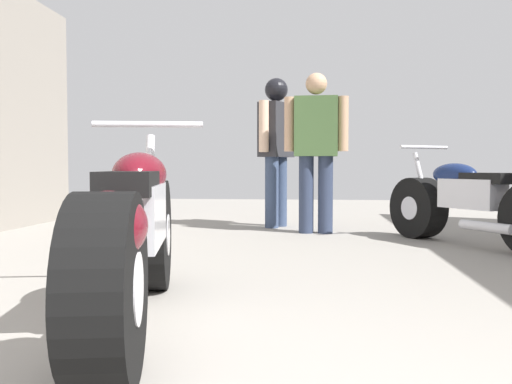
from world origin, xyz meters
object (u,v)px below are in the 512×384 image
Objects in this scene: motorcycle_maroon_cruiser at (133,236)px; mechanic_with_helmet at (276,138)px; motorcycle_black_naked at (475,205)px; mechanic_in_blue at (316,143)px.

motorcycle_maroon_cruiser is 4.14m from mechanic_with_helmet.
motorcycle_maroon_cruiser is 3.42m from motorcycle_black_naked.
mechanic_in_blue is 0.98× the size of mechanic_with_helmet.
mechanic_with_helmet reaches higher than mechanic_in_blue.
motorcycle_maroon_cruiser is 1.14× the size of motorcycle_black_naked.
motorcycle_black_naked is at bearing -38.33° from mechanic_with_helmet.
motorcycle_black_naked is at bearing -32.94° from mechanic_in_blue.
motorcycle_black_naked is 1.03× the size of mechanic_with_helmet.
motorcycle_maroon_cruiser is at bearing -103.04° from mechanic_in_blue.
mechanic_in_blue is at bearing 76.96° from motorcycle_maroon_cruiser.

